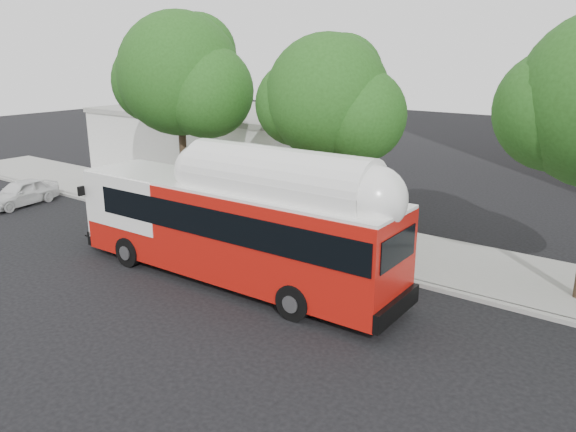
% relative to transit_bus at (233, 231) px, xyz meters
% --- Properties ---
extents(ground, '(120.00, 120.00, 0.00)m').
position_rel_transit_bus_xyz_m(ground, '(1.19, -0.41, -1.87)').
color(ground, black).
rests_on(ground, ground).
extents(sidewalk, '(60.00, 5.00, 0.15)m').
position_rel_transit_bus_xyz_m(sidewalk, '(1.19, 6.09, -1.79)').
color(sidewalk, gray).
rests_on(sidewalk, ground).
extents(curb_strip, '(60.00, 0.30, 0.15)m').
position_rel_transit_bus_xyz_m(curb_strip, '(1.19, 3.49, -1.79)').
color(curb_strip, gray).
rests_on(curb_strip, ground).
extents(red_curb_segment, '(10.00, 0.32, 0.16)m').
position_rel_transit_bus_xyz_m(red_curb_segment, '(-1.81, 3.49, -1.79)').
color(red_curb_segment, maroon).
rests_on(red_curb_segment, ground).
extents(street_tree_left, '(6.67, 5.80, 9.74)m').
position_rel_transit_bus_xyz_m(street_tree_left, '(-7.33, 5.15, 4.74)').
color(street_tree_left, '#2D2116').
rests_on(street_tree_left, ground).
extents(street_tree_mid, '(5.75, 5.00, 8.62)m').
position_rel_transit_bus_xyz_m(street_tree_mid, '(0.60, 5.65, 4.04)').
color(street_tree_mid, '#2D2116').
rests_on(street_tree_mid, ground).
extents(low_commercial_bldg, '(16.20, 10.20, 4.25)m').
position_rel_transit_bus_xyz_m(low_commercial_bldg, '(-12.81, 13.59, 0.28)').
color(low_commercial_bldg, silver).
rests_on(low_commercial_bldg, ground).
extents(transit_bus, '(13.56, 3.08, 4.00)m').
position_rel_transit_bus_xyz_m(transit_bus, '(0.00, 0.00, 0.00)').
color(transit_bus, '#B4130C').
rests_on(transit_bus, ground).
extents(parked_car, '(4.18, 2.17, 1.36)m').
position_rel_transit_bus_xyz_m(parked_car, '(-15.89, 0.94, -1.19)').
color(parked_car, silver).
rests_on(parked_car, ground).
extents(signal_pole, '(0.12, 0.38, 4.06)m').
position_rel_transit_bus_xyz_m(signal_pole, '(-5.04, 4.24, 0.21)').
color(signal_pole, '#A71119').
rests_on(signal_pole, ground).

